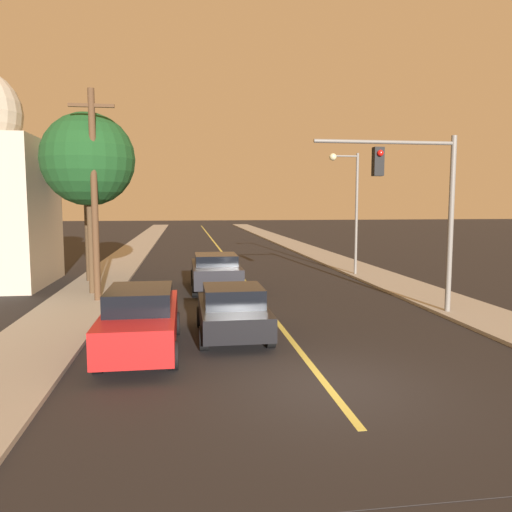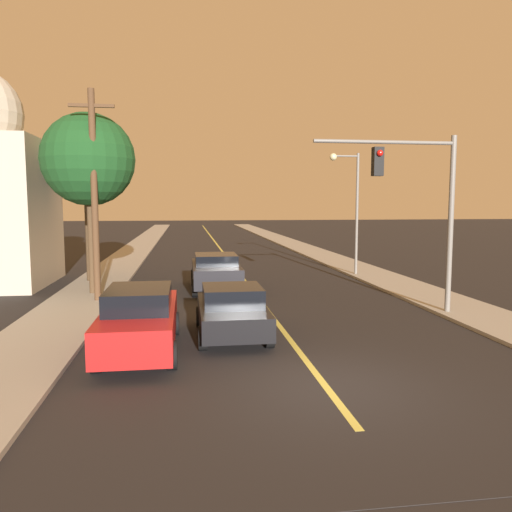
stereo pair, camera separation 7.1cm
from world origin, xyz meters
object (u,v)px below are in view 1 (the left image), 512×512
Objects in this scene: car_near_lane_second at (216,271)px; tree_left_far at (86,164)px; traffic_signal_mast at (420,193)px; streetlamp_right at (350,196)px; car_near_lane_front at (233,311)px; car_outer_lane_front at (141,319)px; utility_pole_left at (94,192)px; tree_left_near at (88,160)px.

car_near_lane_second is 0.65× the size of tree_left_far.
streetlamp_right is (0.69, 8.91, 0.03)m from traffic_signal_mast.
car_near_lane_second is at bearing -154.99° from streetlamp_right.
traffic_signal_mast is at bearing -94.42° from streetlamp_right.
traffic_signal_mast reaches higher than car_near_lane_front.
car_outer_lane_front is 15.35m from streetlamp_right.
streetlamp_right reaches higher than car_near_lane_second.
car_near_lane_second is 0.94× the size of car_outer_lane_front.
car_near_lane_second is 0.59× the size of utility_pole_left.
streetlamp_right is at bearing 17.54° from tree_left_near.
car_near_lane_front is at bearing -122.90° from streetlamp_right.
car_near_lane_front is 2.62m from car_outer_lane_front.
tree_left_far is at bearing 101.47° from tree_left_near.
utility_pole_left reaches higher than car_near_lane_second.
traffic_signal_mast is 12.39m from tree_left_near.
tree_left_far is (-12.56, -0.39, 1.41)m from streetlamp_right.
car_near_lane_second is 0.64× the size of tree_left_near.
streetlamp_right is (6.92, 10.70, 3.33)m from car_near_lane_front.
car_outer_lane_front is at bearing -72.24° from tree_left_near.
streetlamp_right is (6.92, 3.23, 3.23)m from car_near_lane_second.
utility_pole_left reaches higher than car_near_lane_front.
car_outer_lane_front is at bearing -74.06° from tree_left_far.
car_near_lane_second is 5.94m from utility_pole_left.
car_near_lane_front is 0.68× the size of traffic_signal_mast.
car_outer_lane_front is at bearing -71.91° from utility_pole_left.
traffic_signal_mast reaches higher than car_outer_lane_front.
tree_left_far reaches higher than car_outer_lane_front.
traffic_signal_mast is (8.62, 2.86, 3.19)m from car_outer_lane_front.
traffic_signal_mast is 14.68m from tree_left_far.
car_outer_lane_front is (-2.39, -1.08, 0.10)m from car_near_lane_front.
tree_left_near is at bearing -78.53° from tree_left_far.
car_outer_lane_front is 0.63× the size of utility_pole_left.
tree_left_far is (-5.64, 2.84, 4.64)m from car_near_lane_second.
tree_left_far is (-0.68, 3.36, 0.10)m from tree_left_near.
traffic_signal_mast is 8.94m from streetlamp_right.
tree_left_near is at bearing 155.24° from traffic_signal_mast.
utility_pole_left is (-4.51, -2.06, 3.27)m from car_near_lane_second.
car_near_lane_front is 0.55× the size of tree_left_near.
car_near_lane_front is 0.51× the size of utility_pole_left.
car_near_lane_front is 0.56× the size of tree_left_far.
utility_pole_left is at bearing 129.80° from car_near_lane_front.
utility_pole_left is (-10.74, 3.63, 0.07)m from traffic_signal_mast.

